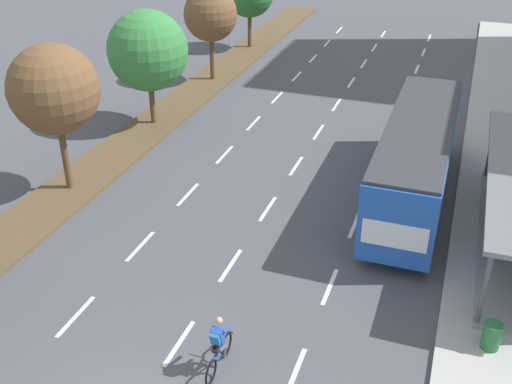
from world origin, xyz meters
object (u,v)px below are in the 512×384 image
(bus, at_px, (417,153))
(trash_bin, at_px, (492,336))
(cyclist, at_px, (218,346))
(median_tree_third, at_px, (148,51))
(median_tree_fourth, at_px, (211,15))
(median_tree_second, at_px, (54,90))

(bus, distance_m, trash_bin, 8.89)
(bus, relative_size, cyclist, 6.20)
(median_tree_third, height_order, median_tree_fourth, median_tree_third)
(median_tree_third, bearing_deg, median_tree_second, -90.01)
(cyclist, height_order, median_tree_second, median_tree_second)
(cyclist, relative_size, median_tree_fourth, 0.33)
(cyclist, height_order, median_tree_third, median_tree_third)
(cyclist, bearing_deg, median_tree_second, 143.26)
(trash_bin, bearing_deg, median_tree_third, 145.34)
(median_tree_second, height_order, median_tree_fourth, median_tree_second)
(median_tree_fourth, bearing_deg, cyclist, -66.51)
(median_tree_third, bearing_deg, median_tree_fourth, 88.86)
(median_tree_fourth, bearing_deg, trash_bin, -48.88)
(bus, height_order, median_tree_fourth, median_tree_fourth)
(median_tree_second, bearing_deg, median_tree_fourth, 89.42)
(bus, bearing_deg, trash_bin, -68.59)
(median_tree_second, distance_m, trash_bin, 17.72)
(bus, relative_size, median_tree_second, 1.86)
(median_tree_third, relative_size, trash_bin, 6.79)
(cyclist, distance_m, median_tree_second, 12.77)
(bus, relative_size, trash_bin, 13.28)
(bus, bearing_deg, median_tree_third, 165.76)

